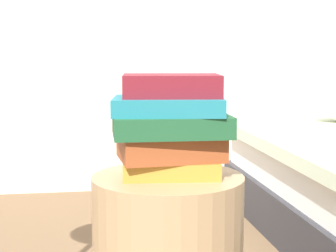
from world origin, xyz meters
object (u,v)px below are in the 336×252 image
object	(u,v)px
book_teal	(170,106)
book_maroon	(172,86)
book_rust	(170,147)
book_forest	(171,125)
book_ochre	(171,168)

from	to	relation	value
book_teal	book_maroon	distance (m)	0.05
book_rust	book_teal	world-z (taller)	book_teal
book_rust	book_teal	distance (m)	0.11
book_teal	book_rust	bearing A→B (deg)	72.69
book_rust	book_maroon	bearing A→B (deg)	32.01
book_forest	book_maroon	bearing A→B (deg)	80.40
book_rust	book_maroon	world-z (taller)	book_maroon
book_rust	book_forest	size ratio (longest dim) A/B	0.88
book_forest	book_teal	size ratio (longest dim) A/B	1.07
book_teal	book_forest	bearing A→B (deg)	-69.19
book_ochre	book_forest	bearing A→B (deg)	-80.39
book_ochre	book_forest	size ratio (longest dim) A/B	0.83
book_ochre	book_teal	xyz separation A→B (m)	(-0.00, 0.01, 0.16)
book_ochre	book_forest	xyz separation A→B (m)	(0.00, -0.00, 0.11)
book_ochre	book_maroon	bearing A→B (deg)	79.06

